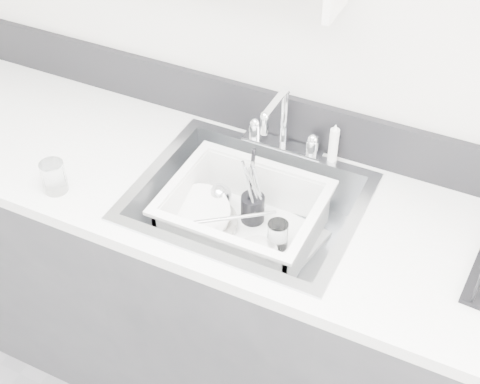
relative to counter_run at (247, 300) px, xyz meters
The scene contains 12 objects.
counter_run is the anchor object (origin of this frame).
backsplash 0.62m from the counter_run, 90.00° to the left, with size 3.20×0.02×0.16m, color black.
sink 0.37m from the counter_run, ahead, with size 0.64×0.52×0.20m, color silver, non-canonical shape.
faucet 0.58m from the counter_run, 90.00° to the left, with size 0.26×0.18×0.23m.
side_sprayer 0.61m from the counter_run, 57.89° to the left, with size 0.03×0.03×0.14m, color white.
wash_tub 0.38m from the counter_run, 161.78° to the right, with size 0.45×0.36×0.17m, color white, non-canonical shape.
plate_stack 0.36m from the counter_run, 169.62° to the right, with size 0.24×0.23×0.09m.
utensil_cup 0.37m from the counter_run, 102.64° to the left, with size 0.07×0.07×0.24m.
ladle 0.36m from the counter_run, 168.23° to the left, with size 0.29×0.10×0.08m, color silver, non-canonical shape.
tumbler_in_tub 0.36m from the counter_run, ahead, with size 0.06×0.06×0.09m, color white.
tumbler_counter 0.75m from the counter_run, 157.53° to the right, with size 0.07×0.07×0.10m, color white.
bowl_small 0.34m from the counter_run, 47.38° to the right, with size 0.12×0.12×0.04m, color white.
Camera 1 is at (0.59, -0.09, 2.20)m, focal length 50.00 mm.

